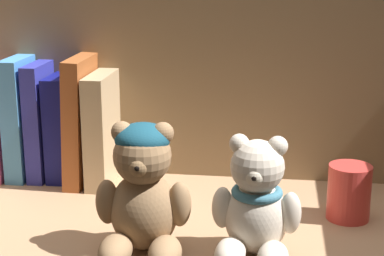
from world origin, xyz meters
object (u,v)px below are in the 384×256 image
at_px(book_4, 43,120).
at_px(book_7, 106,126).
at_px(book_2, 3,125).
at_px(book_3, 23,117).
at_px(book_6, 85,117).
at_px(book_5, 64,126).
at_px(pillar_candle, 349,192).
at_px(teddy_bear_larger, 143,192).
at_px(teddy_bear_smaller, 256,206).

relative_size(book_4, book_7, 1.07).
relative_size(book_2, book_3, 0.85).
bearing_deg(book_6, book_5, 180.00).
distance_m(book_4, pillar_candle, 0.48).
bearing_deg(book_5, pillar_candle, -14.78).
bearing_deg(teddy_bear_larger, pillar_candle, 27.36).
bearing_deg(book_6, teddy_bear_smaller, -40.56).
height_order(book_2, book_6, book_6).
bearing_deg(book_4, book_2, 180.00).
bearing_deg(book_2, book_7, 0.00).
relative_size(book_3, book_6, 0.97).
relative_size(book_2, book_6, 0.83).
distance_m(book_4, book_7, 0.10).
relative_size(book_4, teddy_bear_smaller, 1.25).
xyz_separation_m(book_3, teddy_bear_smaller, (0.37, -0.23, -0.03)).
xyz_separation_m(book_5, book_6, (0.03, 0.00, 0.02)).
bearing_deg(book_2, pillar_candle, -12.06).
bearing_deg(teddy_bear_smaller, book_7, 135.72).
bearing_deg(book_2, book_3, 0.00).
distance_m(book_7, teddy_bear_smaller, 0.34).
relative_size(book_3, teddy_bear_smaller, 1.31).
bearing_deg(book_7, book_5, 180.00).
height_order(book_4, book_7, book_4).
distance_m(book_7, teddy_bear_larger, 0.27).
bearing_deg(book_7, book_6, 180.00).
bearing_deg(book_7, teddy_bear_larger, -65.73).
xyz_separation_m(book_6, teddy_bear_smaller, (0.27, -0.23, -0.04)).
bearing_deg(book_5, teddy_bear_larger, -53.85).
distance_m(book_2, teddy_bear_larger, 0.37).
bearing_deg(book_5, book_6, 0.00).
distance_m(book_5, teddy_bear_smaller, 0.39).
bearing_deg(book_4, book_7, 0.00).
distance_m(book_2, book_5, 0.10).
xyz_separation_m(book_2, teddy_bear_larger, (0.28, -0.24, -0.01)).
bearing_deg(book_4, book_3, 180.00).
xyz_separation_m(book_5, pillar_candle, (0.43, -0.11, -0.04)).
height_order(book_5, book_7, book_7).
height_order(book_2, book_5, book_5).
height_order(book_4, teddy_bear_smaller, book_4).
xyz_separation_m(teddy_bear_larger, pillar_candle, (0.25, 0.13, -0.04)).
height_order(teddy_bear_smaller, pillar_candle, teddy_bear_smaller).
xyz_separation_m(book_2, book_4, (0.07, 0.00, 0.01)).
height_order(book_4, teddy_bear_larger, book_4).
height_order(book_3, teddy_bear_smaller, book_3).
distance_m(book_5, teddy_bear_larger, 0.30).
height_order(book_2, teddy_bear_smaller, book_2).
relative_size(book_3, teddy_bear_larger, 1.20).
bearing_deg(book_3, book_6, 0.00).
xyz_separation_m(book_6, book_7, (0.03, 0.00, -0.01)).
relative_size(book_3, book_7, 1.11).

